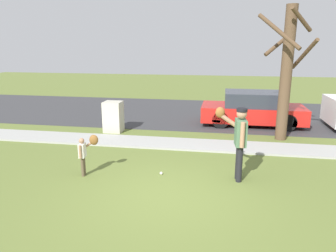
{
  "coord_description": "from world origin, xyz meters",
  "views": [
    {
      "loc": [
        1.12,
        -6.15,
        3.17
      ],
      "look_at": [
        -0.31,
        2.12,
        1.0
      ],
      "focal_mm": 34.01,
      "sensor_mm": 36.0,
      "label": 1
    }
  ],
  "objects_px": {
    "person_adult": "(239,136)",
    "person_child": "(86,150)",
    "street_tree_near": "(287,70)",
    "utility_cabinet": "(113,117)",
    "baseball": "(161,173)",
    "parked_hatchback_red": "(253,109)"
  },
  "relations": [
    {
      "from": "baseball",
      "to": "utility_cabinet",
      "type": "bearing_deg",
      "value": 124.38
    },
    {
      "from": "baseball",
      "to": "utility_cabinet",
      "type": "distance_m",
      "value": 4.48
    },
    {
      "from": "person_child",
      "to": "street_tree_near",
      "type": "distance_m",
      "value": 6.84
    },
    {
      "from": "person_adult",
      "to": "parked_hatchback_red",
      "type": "distance_m",
      "value": 5.64
    },
    {
      "from": "person_child",
      "to": "utility_cabinet",
      "type": "bearing_deg",
      "value": 94.3
    },
    {
      "from": "person_adult",
      "to": "street_tree_near",
      "type": "distance_m",
      "value": 4.22
    },
    {
      "from": "baseball",
      "to": "utility_cabinet",
      "type": "xyz_separation_m",
      "value": [
        -2.51,
        3.68,
        0.53
      ]
    },
    {
      "from": "baseball",
      "to": "parked_hatchback_red",
      "type": "xyz_separation_m",
      "value": [
        2.63,
        5.58,
        0.62
      ]
    },
    {
      "from": "person_adult",
      "to": "baseball",
      "type": "xyz_separation_m",
      "value": [
        -1.84,
        -0.01,
        -1.06
      ]
    },
    {
      "from": "person_child",
      "to": "baseball",
      "type": "relative_size",
      "value": 13.71
    },
    {
      "from": "street_tree_near",
      "to": "parked_hatchback_red",
      "type": "relative_size",
      "value": 1.09
    },
    {
      "from": "baseball",
      "to": "parked_hatchback_red",
      "type": "bearing_deg",
      "value": 64.76
    },
    {
      "from": "person_adult",
      "to": "street_tree_near",
      "type": "xyz_separation_m",
      "value": [
        1.61,
        3.7,
        1.26
      ]
    },
    {
      "from": "street_tree_near",
      "to": "parked_hatchback_red",
      "type": "distance_m",
      "value": 2.65
    },
    {
      "from": "baseball",
      "to": "street_tree_near",
      "type": "height_order",
      "value": "street_tree_near"
    },
    {
      "from": "person_adult",
      "to": "person_child",
      "type": "distance_m",
      "value": 3.69
    },
    {
      "from": "baseball",
      "to": "parked_hatchback_red",
      "type": "distance_m",
      "value": 6.2
    },
    {
      "from": "person_adult",
      "to": "utility_cabinet",
      "type": "xyz_separation_m",
      "value": [
        -4.35,
        3.66,
        -0.53
      ]
    },
    {
      "from": "person_child",
      "to": "parked_hatchback_red",
      "type": "distance_m",
      "value": 7.39
    },
    {
      "from": "person_child",
      "to": "baseball",
      "type": "bearing_deg",
      "value": 4.52
    },
    {
      "from": "person_child",
      "to": "utility_cabinet",
      "type": "distance_m",
      "value": 4.06
    },
    {
      "from": "person_child",
      "to": "parked_hatchback_red",
      "type": "xyz_separation_m",
      "value": [
        4.44,
        5.9,
        -0.0
      ]
    }
  ]
}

